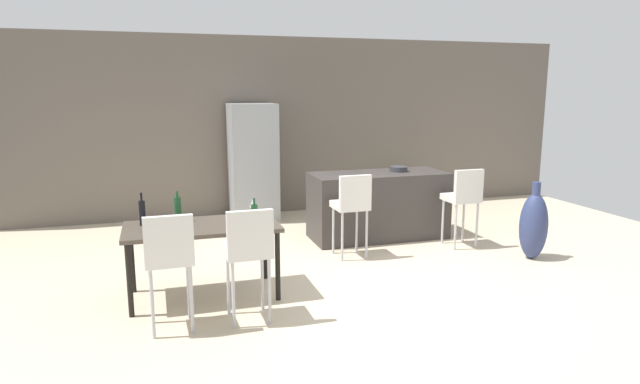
% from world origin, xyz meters
% --- Properties ---
extents(ground_plane, '(10.00, 10.00, 0.00)m').
position_xyz_m(ground_plane, '(0.00, 0.00, 0.00)').
color(ground_plane, beige).
extents(back_wall, '(10.00, 0.12, 2.90)m').
position_xyz_m(back_wall, '(0.00, 3.19, 1.45)').
color(back_wall, '#665B51').
rests_on(back_wall, ground_plane).
extents(kitchen_island, '(1.89, 0.77, 0.92)m').
position_xyz_m(kitchen_island, '(0.69, 1.15, 0.46)').
color(kitchen_island, '#383330').
rests_on(kitchen_island, ground_plane).
extents(bar_chair_left, '(0.41, 0.41, 1.05)m').
position_xyz_m(bar_chair_left, '(0.01, 0.39, 0.70)').
color(bar_chair_left, silver).
rests_on(bar_chair_left, ground_plane).
extents(bar_chair_middle, '(0.40, 0.40, 1.05)m').
position_xyz_m(bar_chair_middle, '(1.57, 0.39, 0.70)').
color(bar_chair_middle, silver).
rests_on(bar_chair_middle, ground_plane).
extents(dining_table, '(1.50, 0.77, 0.74)m').
position_xyz_m(dining_table, '(-1.85, -0.36, 0.67)').
color(dining_table, '#4C4238').
rests_on(dining_table, ground_plane).
extents(dining_chair_near, '(0.41, 0.41, 1.05)m').
position_xyz_m(dining_chair_near, '(-2.19, -1.11, 0.70)').
color(dining_chair_near, silver).
rests_on(dining_chair_near, ground_plane).
extents(dining_chair_far, '(0.40, 0.40, 1.05)m').
position_xyz_m(dining_chair_far, '(-1.51, -1.11, 0.70)').
color(dining_chair_far, silver).
rests_on(dining_chair_far, ground_plane).
extents(wine_bottle_near, '(0.07, 0.07, 0.31)m').
position_xyz_m(wine_bottle_near, '(-2.06, -0.14, 0.87)').
color(wine_bottle_near, '#194723').
rests_on(wine_bottle_near, dining_table).
extents(wine_bottle_left, '(0.06, 0.06, 0.33)m').
position_xyz_m(wine_bottle_left, '(-2.41, -0.21, 0.87)').
color(wine_bottle_left, black).
rests_on(wine_bottle_left, dining_table).
extents(wine_bottle_corner, '(0.07, 0.07, 0.28)m').
position_xyz_m(wine_bottle_corner, '(-1.36, -0.54, 0.85)').
color(wine_bottle_corner, '#194723').
rests_on(wine_bottle_corner, dining_table).
extents(wine_glass_middle, '(0.07, 0.07, 0.17)m').
position_xyz_m(wine_glass_middle, '(-1.29, -0.09, 0.86)').
color(wine_glass_middle, silver).
rests_on(wine_glass_middle, dining_table).
extents(refrigerator, '(0.72, 0.68, 1.84)m').
position_xyz_m(refrigerator, '(-0.78, 2.75, 0.92)').
color(refrigerator, '#939699').
rests_on(refrigerator, ground_plane).
extents(fruit_bowl, '(0.25, 0.25, 0.07)m').
position_xyz_m(fruit_bowl, '(1.01, 1.20, 0.96)').
color(fruit_bowl, '#333338').
rests_on(fruit_bowl, kitchen_island).
extents(floor_vase, '(0.34, 0.34, 0.96)m').
position_xyz_m(floor_vase, '(2.13, -0.31, 0.42)').
color(floor_vase, navy).
rests_on(floor_vase, ground_plane).
extents(potted_plant, '(0.37, 0.37, 0.57)m').
position_xyz_m(potted_plant, '(1.64, 2.74, 0.33)').
color(potted_plant, '#996B4C').
rests_on(potted_plant, ground_plane).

